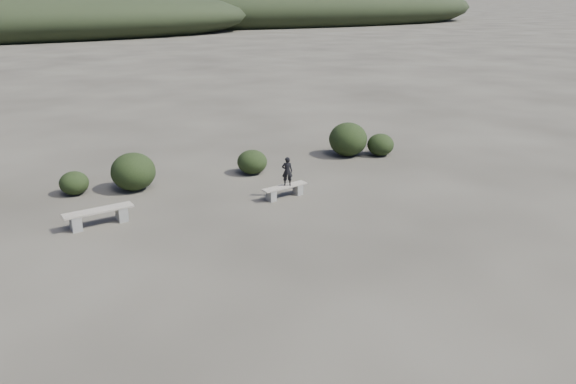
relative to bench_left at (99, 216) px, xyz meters
name	(u,v)px	position (x,y,z in m)	size (l,w,h in m)	color
ground	(332,288)	(4.39, -5.88, -0.30)	(1200.00, 1200.00, 0.00)	#322E26
bench_left	(99,216)	(0.00, 0.00, 0.00)	(1.99, 0.72, 0.49)	slate
bench_right	(285,190)	(5.77, 0.02, -0.05)	(1.63, 0.67, 0.40)	slate
seated_person	(287,171)	(5.87, 0.05, 0.58)	(0.35, 0.23, 0.95)	black
shrub_a	(74,183)	(-0.45, 3.10, 0.09)	(0.95, 0.95, 0.77)	black
shrub_b	(133,172)	(1.43, 2.78, 0.34)	(1.48, 1.48, 1.27)	black
shrub_c	(252,162)	(5.71, 2.88, 0.14)	(1.10, 1.10, 0.88)	black
shrub_d	(348,139)	(10.12, 3.61, 0.38)	(1.55, 1.55, 1.36)	black
shrub_e	(381,145)	(11.35, 3.08, 0.15)	(1.08, 1.08, 0.90)	black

